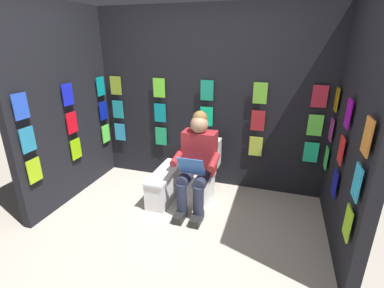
# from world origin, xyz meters

# --- Properties ---
(ground_plane) EXTENTS (30.00, 30.00, 0.00)m
(ground_plane) POSITION_xyz_m (0.00, 0.00, 0.00)
(ground_plane) COLOR #B2A899
(display_wall_back) EXTENTS (3.20, 0.14, 2.38)m
(display_wall_back) POSITION_xyz_m (-0.00, -1.72, 1.19)
(display_wall_back) COLOR black
(display_wall_back) RESTS_ON ground
(display_wall_left) EXTENTS (0.14, 1.67, 2.38)m
(display_wall_left) POSITION_xyz_m (-1.60, -0.83, 1.19)
(display_wall_left) COLOR black
(display_wall_left) RESTS_ON ground
(display_wall_right) EXTENTS (0.14, 1.67, 2.38)m
(display_wall_right) POSITION_xyz_m (1.60, -0.83, 1.19)
(display_wall_right) COLOR black
(display_wall_right) RESTS_ON ground
(toilet) EXTENTS (0.41, 0.55, 0.77)m
(toilet) POSITION_xyz_m (-0.06, -1.22, 0.33)
(toilet) COLOR white
(toilet) RESTS_ON ground
(person_reading) EXTENTS (0.52, 0.68, 1.19)m
(person_reading) POSITION_xyz_m (-0.06, -0.99, 0.60)
(person_reading) COLOR maroon
(person_reading) RESTS_ON ground
(comic_longbox_near) EXTENTS (0.26, 0.80, 0.38)m
(comic_longbox_near) POSITION_xyz_m (0.39, -1.08, 0.19)
(comic_longbox_near) COLOR silver
(comic_longbox_near) RESTS_ON ground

